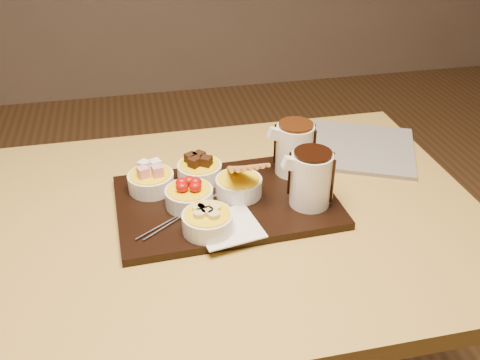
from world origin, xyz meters
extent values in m
cube|color=#B99845|center=(0.00, 0.00, 0.73)|extent=(1.20, 0.80, 0.04)
cylinder|color=#B99845|center=(0.54, 0.34, 0.35)|extent=(0.06, 0.06, 0.71)
cube|color=black|center=(0.06, 0.03, 0.76)|extent=(0.47, 0.32, 0.02)
cube|color=white|center=(0.05, -0.07, 0.77)|extent=(0.14, 0.14, 0.00)
cylinder|color=white|center=(-0.09, 0.10, 0.79)|extent=(0.10, 0.10, 0.04)
cylinder|color=white|center=(0.02, 0.12, 0.79)|extent=(0.10, 0.10, 0.04)
cylinder|color=white|center=(-0.02, 0.02, 0.79)|extent=(0.10, 0.10, 0.04)
cylinder|color=white|center=(0.09, 0.04, 0.79)|extent=(0.10, 0.10, 0.04)
cylinder|color=white|center=(0.01, -0.07, 0.79)|extent=(0.10, 0.10, 0.04)
cylinder|color=silver|center=(0.23, -0.03, 0.83)|extent=(0.09, 0.09, 0.12)
cylinder|color=silver|center=(0.23, 0.10, 0.83)|extent=(0.09, 0.09, 0.12)
cube|color=beige|center=(0.42, 0.21, 0.76)|extent=(0.40, 0.37, 0.01)
camera|label=1|loc=(-0.11, -0.90, 1.41)|focal=40.00mm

